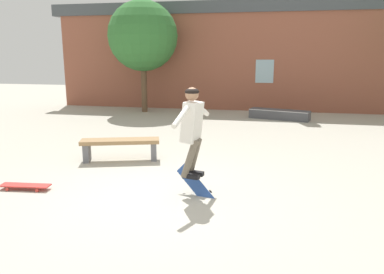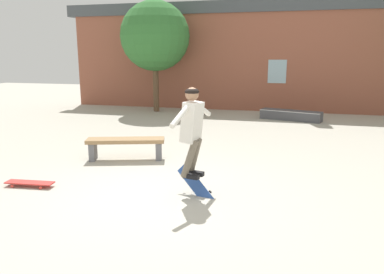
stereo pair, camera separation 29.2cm
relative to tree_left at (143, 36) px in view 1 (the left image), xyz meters
The scene contains 8 objects.
ground_plane 9.61m from the tree_left, 69.83° to the right, with size 40.00×40.00×0.00m, color #B2AD9E.
building_backdrop 3.51m from the tree_left, 22.78° to the left, with size 15.14×0.52×5.58m.
tree_left is the anchor object (origin of this frame).
park_bench 7.44m from the tree_left, 75.43° to the right, with size 1.70×0.88×0.47m.
skate_ledge 5.91m from the tree_left, ahead, with size 2.14×1.09×0.33m.
skater 9.33m from the tree_left, 66.44° to the right, with size 0.37×1.27×1.44m.
skateboard_flipping 9.57m from the tree_left, 66.08° to the right, with size 0.69×0.32×0.64m.
skateboard_resting 9.24m from the tree_left, 84.42° to the right, with size 0.86×0.29×0.08m.
Camera 1 is at (1.67, -5.43, 2.24)m, focal length 35.00 mm.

